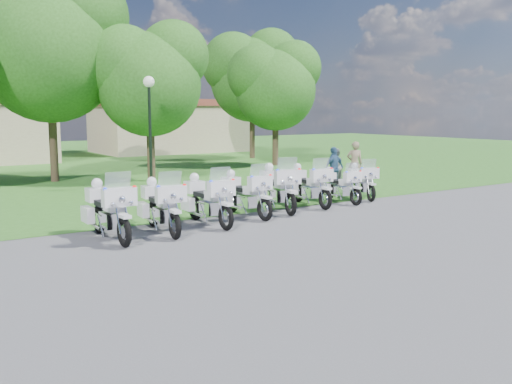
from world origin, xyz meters
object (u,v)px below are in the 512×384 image
motorcycle_3 (245,193)px  motorcycle_4 (278,187)px  motorcycle_1 (161,205)px  bystander_c (334,169)px  bystander_a (355,163)px  motorcycle_6 (340,185)px  motorcycle_2 (207,199)px  motorcycle_5 (309,185)px  lamp_post (149,106)px  bystander_b (335,166)px  motorcycle_0 (108,210)px  motorcycle_7 (361,181)px

motorcycle_3 → motorcycle_4: motorcycle_4 is taller
motorcycle_1 → bystander_c: bearing=-152.4°
motorcycle_1 → bystander_a: (10.98, 4.39, 0.24)m
motorcycle_1 → motorcycle_6: motorcycle_1 is taller
motorcycle_2 → motorcycle_1: bearing=10.1°
motorcycle_5 → lamp_post: (-3.08, 6.23, 2.70)m
motorcycle_6 → motorcycle_2: bearing=14.0°
lamp_post → motorcycle_6: bearing=-54.5°
motorcycle_5 → bystander_b: (4.57, 3.87, 0.08)m
motorcycle_4 → bystander_b: size_ratio=1.67×
bystander_b → motorcycle_0: bearing=-3.7°
motorcycle_0 → bystander_b: size_ratio=1.69×
motorcycle_0 → motorcycle_5: size_ratio=1.06×
motorcycle_7 → bystander_b: bearing=-96.0°
motorcycle_0 → motorcycle_5: 7.53m
motorcycle_2 → motorcycle_6: size_ratio=1.17×
bystander_c → motorcycle_1: bearing=15.6°
motorcycle_3 → motorcycle_6: motorcycle_3 is taller
motorcycle_5 → bystander_c: bearing=-135.5°
motorcycle_7 → lamp_post: size_ratio=0.47×
motorcycle_1 → motorcycle_2: size_ratio=1.00×
bystander_b → lamp_post: bearing=-44.2°
motorcycle_2 → motorcycle_7: (7.11, 1.24, -0.08)m
motorcycle_0 → motorcycle_6: bearing=-171.5°
motorcycle_1 → motorcycle_5: 6.10m
motorcycle_0 → lamp_post: bearing=-119.8°
motorcycle_6 → bystander_c: bearing=-122.6°
bystander_b → motorcycle_3: bearing=3.4°
motorcycle_2 → motorcycle_4: motorcycle_4 is taller
motorcycle_5 → motorcycle_6: 1.39m
motorcycle_2 → motorcycle_0: bearing=6.3°
motorcycle_3 → motorcycle_6: size_ratio=1.15×
motorcycle_6 → motorcycle_7: bearing=-163.9°
motorcycle_1 → motorcycle_5: (5.97, 1.26, -0.01)m
motorcycle_2 → motorcycle_7: size_ratio=1.18×
motorcycle_7 → bystander_c: bystander_c is taller
motorcycle_0 → motorcycle_6: motorcycle_0 is taller
motorcycle_7 → bystander_a: 3.74m
motorcycle_5 → bystander_c: size_ratio=1.42×
motorcycle_7 → bystander_a: bearing=-107.4°
motorcycle_3 → bystander_b: motorcycle_3 is taller
motorcycle_2 → bystander_b: size_ratio=1.62×
motorcycle_6 → motorcycle_7: 1.31m
motorcycle_5 → motorcycle_7: motorcycle_5 is taller
motorcycle_2 → bystander_c: (7.69, 3.43, 0.17)m
motorcycle_4 → lamp_post: bearing=-61.3°
motorcycle_2 → lamp_post: lamp_post is taller
motorcycle_6 → motorcycle_5: bearing=3.5°
motorcycle_4 → bystander_c: bearing=-136.0°
motorcycle_0 → lamp_post: lamp_post is taller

